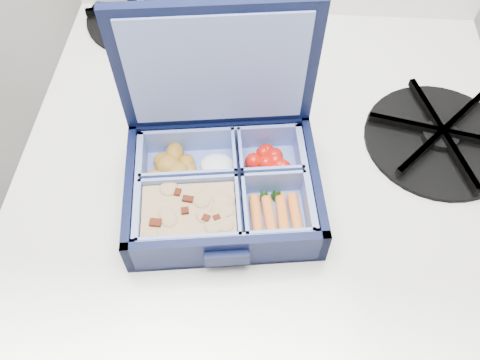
# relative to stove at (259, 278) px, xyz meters

# --- Properties ---
(stove) EXTENTS (0.61, 0.61, 0.91)m
(stove) POSITION_rel_stove_xyz_m (0.00, 0.00, 0.00)
(stove) COLOR white
(stove) RESTS_ON floor
(bento_box) EXTENTS (0.23, 0.19, 0.05)m
(bento_box) POSITION_rel_stove_xyz_m (-0.05, -0.11, 0.48)
(bento_box) COLOR black
(bento_box) RESTS_ON stove
(burner_grate) EXTENTS (0.22, 0.22, 0.03)m
(burner_grate) POSITION_rel_stove_xyz_m (0.21, -0.00, 0.47)
(burner_grate) COLOR black
(burner_grate) RESTS_ON stove
(burner_grate_rear) EXTENTS (0.19, 0.19, 0.02)m
(burner_grate_rear) POSITION_rel_stove_xyz_m (-0.20, 0.21, 0.47)
(burner_grate_rear) COLOR black
(burner_grate_rear) RESTS_ON stove
(fork) EXTENTS (0.09, 0.19, 0.01)m
(fork) POSITION_rel_stove_xyz_m (-0.00, 0.04, 0.46)
(fork) COLOR #B5B7C1
(fork) RESTS_ON stove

